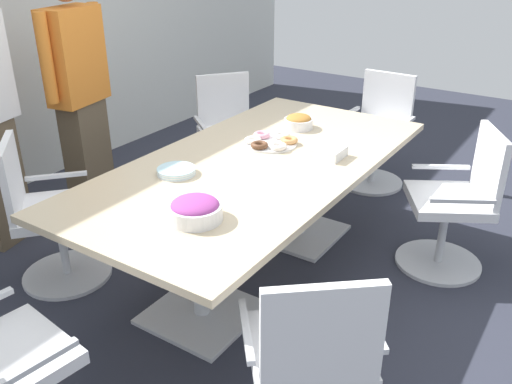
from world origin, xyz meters
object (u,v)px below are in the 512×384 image
(donut_platter, at_px, (271,141))
(person_standing_1, at_px, (79,91))
(office_chair_4, at_px, (229,139))
(office_chair_1, at_px, (310,369))
(office_chair_2, at_px, (455,208))
(office_chair_3, at_px, (377,136))
(conference_table, at_px, (256,181))
(napkin_pile, at_px, (329,152))
(snack_bowl_candy_mix, at_px, (195,209))
(plate_stack, at_px, (176,171))
(office_chair_5, at_px, (49,220))
(snack_bowl_pretzels, at_px, (299,121))

(donut_platter, bearing_deg, person_standing_1, 98.06)
(office_chair_4, bearing_deg, person_standing_1, 1.78)
(office_chair_1, height_order, office_chair_2, same)
(office_chair_3, relative_size, person_standing_1, 0.52)
(office_chair_2, xyz_separation_m, donut_platter, (-0.46, 1.07, 0.36))
(conference_table, distance_m, person_standing_1, 1.60)
(napkin_pile, bearing_deg, office_chair_1, -155.57)
(conference_table, xyz_separation_m, snack_bowl_candy_mix, (-0.75, -0.16, 0.18))
(donut_platter, distance_m, plate_stack, 0.70)
(office_chair_4, xyz_separation_m, office_chair_5, (-1.72, 0.08, 0.00))
(office_chair_3, bearing_deg, conference_table, 88.66)
(conference_table, height_order, plate_stack, plate_stack)
(person_standing_1, bearing_deg, plate_stack, 60.00)
(napkin_pile, bearing_deg, person_standing_1, 96.66)
(donut_platter, height_order, napkin_pile, napkin_pile)
(napkin_pile, bearing_deg, donut_platter, 91.34)
(office_chair_5, height_order, plate_stack, office_chair_5)
(office_chair_2, bearing_deg, snack_bowl_candy_mix, 120.06)
(donut_platter, relative_size, plate_stack, 1.57)
(conference_table, bearing_deg, donut_platter, 14.75)
(office_chair_5, xyz_separation_m, snack_bowl_pretzels, (1.39, -0.90, 0.39))
(office_chair_4, xyz_separation_m, napkin_pile, (-0.68, -1.23, 0.37))
(office_chair_1, xyz_separation_m, donut_platter, (1.26, 0.97, 0.36))
(office_chair_4, relative_size, snack_bowl_pretzels, 4.72)
(office_chair_3, bearing_deg, office_chair_4, 37.82)
(conference_table, relative_size, donut_platter, 7.18)
(office_chair_2, bearing_deg, snack_bowl_pretzels, 64.31)
(donut_platter, relative_size, napkin_pile, 1.98)
(office_chair_3, height_order, napkin_pile, office_chair_3)
(office_chair_1, bearing_deg, plate_stack, 113.23)
(office_chair_1, relative_size, person_standing_1, 0.52)
(office_chair_1, relative_size, office_chair_4, 1.00)
(person_standing_1, bearing_deg, snack_bowl_pretzels, 100.78)
(office_chair_1, bearing_deg, donut_platter, 87.50)
(office_chair_3, distance_m, plate_stack, 2.16)
(office_chair_5, xyz_separation_m, donut_platter, (1.03, -0.91, 0.36))
(snack_bowl_candy_mix, distance_m, donut_platter, 1.05)
(person_standing_1, xyz_separation_m, plate_stack, (-0.47, -1.31, -0.15))
(conference_table, distance_m, napkin_pile, 0.46)
(snack_bowl_candy_mix, xyz_separation_m, donut_platter, (1.03, 0.23, -0.03))
(office_chair_4, height_order, office_chair_5, same)
(office_chair_5, height_order, snack_bowl_pretzels, office_chair_5)
(office_chair_3, height_order, plate_stack, office_chair_3)
(office_chair_4, bearing_deg, office_chair_5, 35.46)
(person_standing_1, bearing_deg, donut_platter, 87.62)
(person_standing_1, relative_size, snack_bowl_pretzels, 9.08)
(snack_bowl_pretzels, distance_m, snack_bowl_candy_mix, 1.41)
(conference_table, relative_size, snack_bowl_pretzels, 12.44)
(office_chair_3, xyz_separation_m, plate_stack, (-2.10, 0.35, 0.36))
(person_standing_1, distance_m, plate_stack, 1.40)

